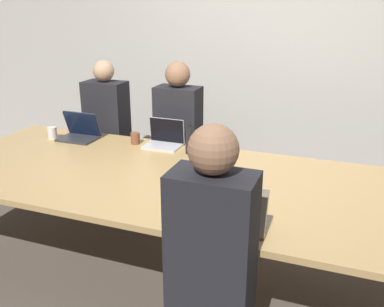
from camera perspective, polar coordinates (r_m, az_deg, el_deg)
ground_plane at (r=3.33m, az=0.07°, el=-15.16°), size 24.00×24.00×0.00m
curtain_wall at (r=4.53m, az=8.54°, el=13.09°), size 12.00×0.06×2.80m
conference_table at (r=2.99m, az=0.08°, el=-4.25°), size 3.93×1.44×0.74m
laptop_near_midright at (r=2.34m, az=5.94°, el=-8.22°), size 0.35×0.26×0.27m
person_near_midright at (r=2.12m, az=2.57°, el=-15.17°), size 0.40×0.24×1.41m
cup_near_midright at (r=2.50m, az=0.15°, el=-6.96°), size 0.09×0.09×0.09m
laptop_far_left at (r=3.95m, az=-14.72°, el=2.90°), size 0.34×0.24×0.24m
person_far_left at (r=4.28m, az=-11.15°, el=2.58°), size 0.40×0.24×1.39m
cup_far_left at (r=4.03m, az=-18.13°, el=2.63°), size 0.08×0.08×0.10m
laptop_far_midleft at (r=3.64m, az=-3.65°, el=2.05°), size 0.31×0.22×0.23m
person_far_midleft at (r=3.95m, az=-1.82°, el=1.74°), size 0.40×0.24×1.41m
cup_far_midleft at (r=3.72m, az=-7.57°, el=2.02°), size 0.08×0.08×0.10m
bottle_far_midleft at (r=3.43m, az=-0.33°, el=1.90°), size 0.07×0.07×0.28m
stapler at (r=2.66m, az=6.63°, el=-5.90°), size 0.08×0.16×0.05m
notebook at (r=2.99m, az=2.62°, el=-3.12°), size 0.28×0.24×0.02m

